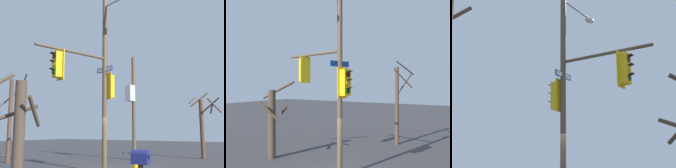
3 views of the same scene
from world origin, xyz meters
The scene contains 3 objects.
main_signal_pole_assembly centered at (0.44, 0.86, 4.60)m, with size 3.50×4.23×8.36m.
bare_tree_behind_pole centered at (7.48, 0.22, 2.73)m, with size 1.96×1.31×5.37m.
bare_tree_across_street centered at (0.96, 4.82, 1.98)m, with size 2.03×2.22×4.12m.
Camera 2 is at (-9.17, -5.57, 4.00)m, focal length 42.59 mm.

